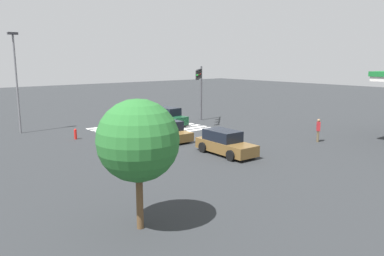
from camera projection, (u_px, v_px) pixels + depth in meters
ground_plane at (192, 139)px, 30.05m from camera, size 140.12×140.12×0.00m
crosswalk_markings at (150, 128)px, 34.74m from camera, size 9.51×7.25×0.01m
traffic_signal_mast at (200, 82)px, 36.90m from camera, size 3.72×3.72×5.62m
car_0 at (225, 143)px, 25.12m from camera, size 2.11×4.61×1.62m
car_1 at (167, 131)px, 29.65m from camera, size 2.18×4.63×1.56m
car_3 at (167, 117)px, 36.46m from camera, size 2.13×4.83×1.72m
pedestrian at (318, 129)px, 28.84m from camera, size 0.41×0.41×1.80m
street_light_pole_a at (16, 74)px, 31.53m from camera, size 0.80×0.36×8.53m
tree_corner_a at (138, 141)px, 13.58m from camera, size 3.05×3.05×4.93m
fire_hydrant at (75, 134)px, 29.91m from camera, size 0.22×0.22×0.86m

